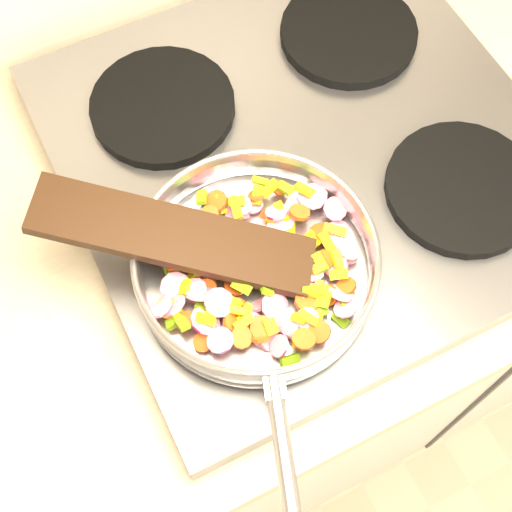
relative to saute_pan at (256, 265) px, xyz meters
name	(u,v)px	position (x,y,z in m)	size (l,w,h in m)	color
cooktop	(306,158)	(0.14, 0.14, -0.07)	(0.60, 0.60, 0.04)	#939399
grate_fl	(259,282)	(0.00, 0.00, -0.04)	(0.19, 0.19, 0.02)	black
grate_fr	(462,188)	(0.28, 0.00, -0.04)	(0.19, 0.19, 0.02)	black
grate_bl	(163,106)	(0.00, 0.28, -0.04)	(0.19, 0.19, 0.02)	black
grate_br	(349,33)	(0.28, 0.28, -0.04)	(0.19, 0.19, 0.02)	black
saute_pan	(256,265)	(0.00, 0.00, 0.00)	(0.31, 0.46, 0.05)	#9E9EA5
vegetable_heap	(263,273)	(0.00, -0.01, -0.01)	(0.26, 0.25, 0.05)	#E3165B
wooden_spatula	(174,236)	(-0.07, 0.06, 0.02)	(0.31, 0.07, 0.01)	black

